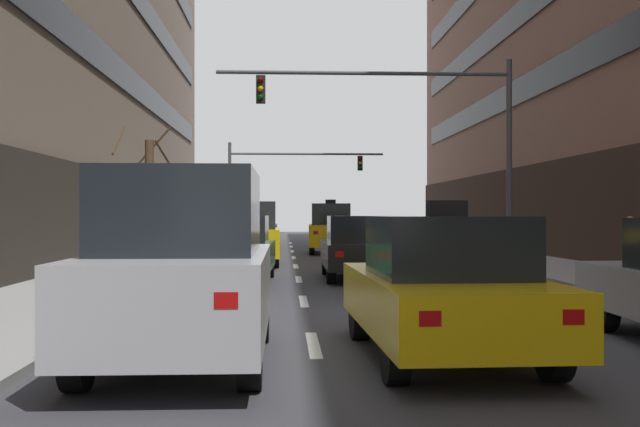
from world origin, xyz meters
TOP-DOWN VIEW (x-y plane):
  - ground_plane at (0.00, 0.00)m, footprint 120.00×120.00m
  - sidewalk_left at (-6.37, 0.00)m, footprint 3.50×80.00m
  - lane_stripe_l1_s3 at (-1.54, -3.00)m, footprint 0.16×2.00m
  - lane_stripe_l1_s4 at (-1.54, 2.00)m, footprint 0.16×2.00m
  - lane_stripe_l1_s5 at (-1.54, 7.00)m, footprint 0.16×2.00m
  - lane_stripe_l1_s6 at (-1.54, 12.00)m, footprint 0.16×2.00m
  - lane_stripe_l1_s7 at (-1.54, 17.00)m, footprint 0.16×2.00m
  - lane_stripe_l1_s8 at (-1.54, 22.00)m, footprint 0.16×2.00m
  - lane_stripe_l1_s9 at (-1.54, 27.00)m, footprint 0.16×2.00m
  - lane_stripe_l1_s10 at (-1.54, 32.00)m, footprint 0.16×2.00m
  - lane_stripe_l2_s3 at (1.54, -3.00)m, footprint 0.16×2.00m
  - lane_stripe_l2_s4 at (1.54, 2.00)m, footprint 0.16×2.00m
  - lane_stripe_l2_s5 at (1.54, 7.00)m, footprint 0.16×2.00m
  - lane_stripe_l2_s6 at (1.54, 12.00)m, footprint 0.16×2.00m
  - lane_stripe_l2_s7 at (1.54, 17.00)m, footprint 0.16×2.00m
  - lane_stripe_l2_s8 at (1.54, 22.00)m, footprint 0.16×2.00m
  - lane_stripe_l2_s9 at (1.54, 27.00)m, footprint 0.16×2.00m
  - lane_stripe_l2_s10 at (1.54, 32.00)m, footprint 0.16×2.00m
  - taxi_driving_0 at (0.11, 20.25)m, footprint 2.06×4.56m
  - taxi_driving_1 at (-3.03, 12.53)m, footprint 1.96×4.44m
  - car_driving_2 at (-3.09, -4.15)m, footprint 1.95×4.61m
  - car_driving_3 at (-3.19, 25.13)m, footprint 1.83×4.35m
  - car_driving_4 at (0.06, 7.05)m, footprint 1.91×4.49m
  - taxi_driving_5 at (-0.02, -4.03)m, footprint 2.04×4.59m
  - car_driving_6 at (-3.17, 6.22)m, footprint 1.99×4.54m
  - traffic_signal_0 at (2.25, 10.13)m, footprint 9.10×0.35m
  - traffic_signal_1 at (-2.17, 30.57)m, footprint 8.88×0.35m
  - street_tree_0 at (-6.04, 10.33)m, footprint 1.80×1.89m
  - pedestrian_1 at (6.51, 5.13)m, footprint 0.26×0.52m

SIDE VIEW (x-z plane):
  - ground_plane at x=0.00m, z-range 0.00..0.00m
  - lane_stripe_l1_s3 at x=-1.54m, z-range 0.00..0.01m
  - lane_stripe_l1_s4 at x=-1.54m, z-range 0.00..0.01m
  - lane_stripe_l1_s5 at x=-1.54m, z-range 0.00..0.01m
  - lane_stripe_l1_s6 at x=-1.54m, z-range 0.00..0.01m
  - lane_stripe_l1_s7 at x=-1.54m, z-range 0.00..0.01m
  - lane_stripe_l1_s8 at x=-1.54m, z-range 0.00..0.01m
  - lane_stripe_l1_s9 at x=-1.54m, z-range 0.00..0.01m
  - lane_stripe_l1_s10 at x=-1.54m, z-range 0.00..0.01m
  - lane_stripe_l2_s3 at x=1.54m, z-range 0.00..0.01m
  - lane_stripe_l2_s4 at x=1.54m, z-range 0.00..0.01m
  - lane_stripe_l2_s5 at x=1.54m, z-range 0.00..0.01m
  - lane_stripe_l2_s6 at x=1.54m, z-range 0.00..0.01m
  - lane_stripe_l2_s7 at x=1.54m, z-range 0.00..0.01m
  - lane_stripe_l2_s8 at x=1.54m, z-range 0.00..0.01m
  - lane_stripe_l2_s9 at x=1.54m, z-range 0.00..0.01m
  - lane_stripe_l2_s10 at x=1.54m, z-range 0.00..0.01m
  - sidewalk_left at x=-6.37m, z-range 0.00..0.14m
  - car_driving_4 at x=0.06m, z-range -0.01..1.66m
  - car_driving_6 at x=-3.17m, z-range -0.01..1.67m
  - taxi_driving_5 at x=-0.02m, z-range -0.10..1.78m
  - pedestrian_1 at x=6.51m, z-range 0.25..1.79m
  - car_driving_3 at x=-3.19m, z-range 0.00..2.10m
  - taxi_driving_1 at x=-3.03m, z-range -0.09..2.21m
  - taxi_driving_0 at x=0.11m, z-range -0.10..2.26m
  - car_driving_2 at x=-3.09m, z-range -0.01..2.22m
  - street_tree_0 at x=-6.04m, z-range 0.03..4.38m
  - traffic_signal_1 at x=-2.17m, z-range 1.18..6.85m
  - traffic_signal_0 at x=2.25m, z-range 1.39..7.75m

